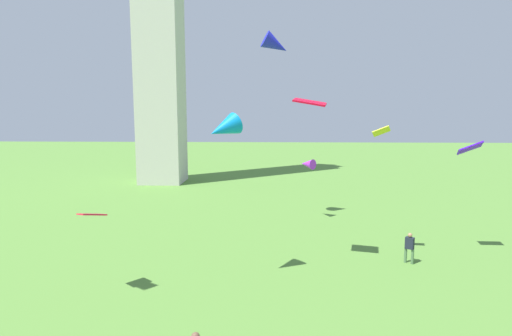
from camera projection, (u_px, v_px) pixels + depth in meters
name	position (u px, v px, depth m)	size (l,w,h in m)	color
person_0	(409.00, 246.00, 21.93)	(0.51, 0.48, 1.71)	#51754C
kite_flying_1	(307.00, 164.00, 30.88)	(1.37, 1.37, 0.83)	#AA2DE5
kite_flying_2	(223.00, 128.00, 18.55)	(1.99, 1.95, 1.47)	#0B7ED3
kite_flying_3	(310.00, 102.00, 20.60)	(1.86, 1.42, 0.53)	red
kite_flying_5	(381.00, 131.00, 22.15)	(1.12, 0.77, 0.69)	gold
kite_flying_6	(470.00, 148.00, 22.76)	(1.53, 1.05, 0.92)	#460BF1
kite_flying_7	(92.00, 214.00, 17.92)	(1.29, 1.29, 0.36)	red
kite_flying_8	(276.00, 45.00, 29.05)	(2.45, 1.75, 1.99)	#1E21CB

